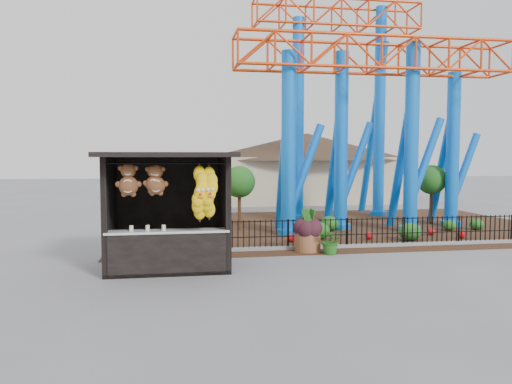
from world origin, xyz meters
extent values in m
plane|color=slate|center=(0.00, 0.00, 0.00)|extent=(120.00, 120.00, 0.00)
cube|color=#331E11|center=(4.00, 8.00, 0.01)|extent=(18.00, 12.00, 0.02)
cube|color=gray|center=(4.00, 3.00, 0.06)|extent=(18.00, 0.18, 0.12)
cube|color=black|center=(-3.00, 1.20, 0.05)|extent=(3.20, 2.60, 0.10)
cube|color=black|center=(-3.00, 2.44, 1.50)|extent=(3.20, 0.12, 3.00)
cube|color=black|center=(-4.54, 1.20, 1.50)|extent=(0.12, 2.60, 3.00)
cube|color=black|center=(-1.46, 1.20, 1.50)|extent=(0.12, 2.60, 3.00)
cube|color=black|center=(-3.00, 0.95, 3.06)|extent=(3.50, 3.40, 0.12)
cube|color=black|center=(-4.53, -0.03, 1.50)|extent=(0.14, 0.14, 3.00)
cube|color=black|center=(-1.47, -0.03, 1.50)|extent=(0.14, 0.14, 3.00)
cube|color=black|center=(-3.00, 0.15, 0.55)|extent=(3.00, 0.50, 1.10)
cube|color=silver|center=(-3.00, 0.15, 1.12)|extent=(3.10, 0.55, 0.06)
cylinder|color=black|center=(-3.00, -0.25, 2.85)|extent=(2.90, 0.04, 0.04)
cylinder|color=blue|center=(1.50, 6.00, 3.50)|extent=(0.56, 0.56, 7.00)
cylinder|color=blue|center=(1.50, 6.00, 0.12)|extent=(0.84, 0.84, 0.24)
cylinder|color=blue|center=(4.00, 7.20, 3.65)|extent=(0.56, 0.56, 7.30)
cylinder|color=blue|center=(4.00, 7.20, 0.12)|extent=(0.84, 0.84, 0.24)
cylinder|color=blue|center=(6.50, 6.00, 3.75)|extent=(0.56, 0.56, 7.50)
cylinder|color=blue|center=(6.50, 6.00, 0.12)|extent=(0.84, 0.84, 0.24)
cylinder|color=blue|center=(9.00, 7.20, 3.30)|extent=(0.56, 0.56, 6.60)
cylinder|color=blue|center=(9.00, 7.20, 0.12)|extent=(0.84, 0.84, 0.24)
cylinder|color=blue|center=(3.00, 10.50, 4.75)|extent=(0.56, 0.56, 9.50)
cylinder|color=blue|center=(3.00, 10.50, 0.12)|extent=(0.84, 0.84, 0.24)
cylinder|color=blue|center=(7.50, 11.50, 5.25)|extent=(0.56, 0.56, 10.50)
cylinder|color=blue|center=(7.50, 11.50, 0.12)|extent=(0.84, 0.84, 0.24)
cylinder|color=blue|center=(1.50, 6.90, 2.62)|extent=(0.36, 2.21, 5.85)
cylinder|color=blue|center=(2.20, 6.30, 2.45)|extent=(1.62, 0.32, 3.73)
cylinder|color=blue|center=(4.00, 8.10, 2.74)|extent=(0.36, 2.29, 6.10)
cylinder|color=blue|center=(4.70, 7.50, 2.55)|extent=(1.67, 0.32, 3.88)
cylinder|color=blue|center=(6.50, 6.90, 2.81)|extent=(0.36, 2.34, 6.26)
cylinder|color=blue|center=(7.20, 6.30, 2.62)|extent=(1.71, 0.32, 3.99)
cylinder|color=blue|center=(9.00, 8.10, 2.47)|extent=(0.36, 2.10, 5.53)
cylinder|color=blue|center=(9.70, 7.50, 2.31)|extent=(1.54, 0.32, 3.52)
cylinder|color=brown|center=(1.34, 2.62, 0.32)|extent=(0.97, 0.97, 0.63)
ellipsoid|color=black|center=(1.34, 2.62, 0.95)|extent=(0.70, 0.70, 0.64)
imported|color=#194F17|center=(1.95, 2.09, 0.44)|extent=(0.90, 0.82, 0.88)
ellipsoid|color=#205619|center=(2.37, 4.79, 0.33)|extent=(0.77, 0.77, 0.62)
ellipsoid|color=#205619|center=(5.47, 3.92, 0.33)|extent=(0.80, 0.80, 0.64)
ellipsoid|color=#205619|center=(8.21, 5.98, 0.24)|extent=(0.55, 0.55, 0.44)
ellipsoid|color=#205619|center=(3.37, 6.70, 0.32)|extent=(0.75, 0.75, 0.60)
ellipsoid|color=#205619|center=(9.47, 6.04, 0.24)|extent=(0.57, 0.57, 0.45)
sphere|color=red|center=(1.22, 4.33, 0.16)|extent=(0.28, 0.28, 0.28)
sphere|color=red|center=(4.14, 4.44, 0.16)|extent=(0.28, 0.28, 0.28)
sphere|color=red|center=(6.86, 4.96, 0.16)|extent=(0.28, 0.28, 0.28)
sphere|color=red|center=(7.57, 4.07, 0.16)|extent=(0.28, 0.28, 0.28)
cube|color=#BFAD8C|center=(6.00, 20.00, 1.50)|extent=(12.00, 6.00, 3.00)
cone|color=#332319|center=(6.00, 20.00, 3.90)|extent=(15.00, 15.00, 1.80)
camera|label=1|loc=(-2.84, -12.59, 3.00)|focal=35.00mm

